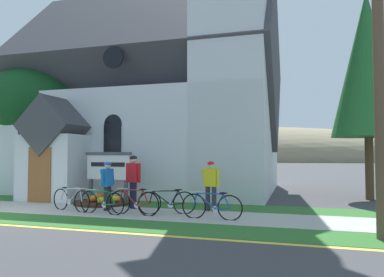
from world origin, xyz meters
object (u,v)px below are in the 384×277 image
Objects in this scene: church_sign at (108,168)px; cyclist_in_white_jersey at (108,182)px; bicycle_yellow at (212,206)px; utility_pole at (373,10)px; cyclist_in_blue_jersey at (133,177)px; roadside_conifer at (367,64)px; bicycle_orange at (134,202)px; bicycle_green at (71,200)px; bicycle_red at (102,202)px; yard_deciduous_tree at (34,104)px; bicycle_blue at (167,202)px; cyclist_in_green_jersey at (211,182)px.

cyclist_in_white_jersey is (0.92, -1.67, -0.38)m from church_sign.
bicycle_yellow is 1.13× the size of cyclist_in_white_jersey.
utility_pole is (7.62, -1.84, 4.13)m from cyclist_in_white_jersey.
utility_pole is at bearing -17.52° from bicycle_yellow.
cyclist_in_blue_jersey is at bearing -35.09° from church_sign.
roadside_conifer reaches higher than bicycle_yellow.
utility_pole is 7.35m from roadside_conifer.
bicycle_green is (-2.28, 0.09, -0.01)m from bicycle_orange.
bicycle_green reaches higher than bicycle_red.
yard_deciduous_tree reaches higher than bicycle_red.
bicycle_blue is 7.41m from utility_pole.
bicycle_orange is 1.10× the size of cyclist_in_white_jersey.
bicycle_red is 0.95× the size of cyclist_in_blue_jersey.
bicycle_red is 8.88m from utility_pole.
yard_deciduous_tree is at bearing 148.24° from bicycle_orange.
bicycle_green is at bearing 177.61° from bicycle_orange.
cyclist_in_green_jersey is at bearing 148.81° from utility_pole.
bicycle_yellow is (2.43, -0.05, -0.01)m from bicycle_orange.
bicycle_orange is 2.28m from bicycle_green.
bicycle_blue is 0.18× the size of utility_pole.
church_sign reaches higher than bicycle_red.
cyclist_in_blue_jersey reaches higher than bicycle_green.
bicycle_orange is 0.97× the size of cyclist_in_blue_jersey.
roadside_conifer is at bearing 21.11° from church_sign.
bicycle_red is (1.24, -0.20, -0.01)m from bicycle_green.
bicycle_green is 0.95× the size of bicycle_yellow.
bicycle_blue is 2.20m from cyclist_in_white_jersey.
bicycle_blue is at bearing 14.66° from bicycle_red.
cyclist_in_green_jersey is (2.08, 1.31, 0.55)m from bicycle_orange.
bicycle_yellow is 1.00× the size of cyclist_in_blue_jersey.
cyclist_in_white_jersey is at bearing 104.84° from bicycle_red.
cyclist_in_green_jersey is 8.51m from roadside_conifer.
church_sign reaches higher than cyclist_in_green_jersey.
cyclist_in_green_jersey is 6.53m from utility_pole.
roadside_conifer reaches higher than bicycle_orange.
bicycle_green is 9.97m from utility_pole.
yard_deciduous_tree is (-14.07, 6.05, -0.73)m from utility_pole.
utility_pole reaches higher than church_sign.
bicycle_red is (-3.46, -0.06, -0.01)m from bicycle_yellow.
cyclist_in_blue_jersey is (-2.98, 1.15, 0.69)m from bicycle_yellow.
utility_pole is at bearing -9.20° from bicycle_green.
bicycle_yellow is (4.55, -2.25, -0.92)m from church_sign.
utility_pole is (6.97, -2.41, 3.98)m from cyclist_in_blue_jersey.
cyclist_in_white_jersey is (-3.63, 0.59, 0.54)m from bicycle_yellow.
utility_pole is (8.69, -1.41, 4.67)m from bicycle_green.
yard_deciduous_tree is (-15.22, -1.19, -1.20)m from roadside_conifer.
cyclist_in_blue_jersey reaches higher than cyclist_in_green_jersey.
cyclist_in_blue_jersey is 2.65m from cyclist_in_green_jersey.
utility_pole is (5.49, -1.71, 4.68)m from bicycle_blue.
bicycle_red is 1.08× the size of cyclist_in_white_jersey.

